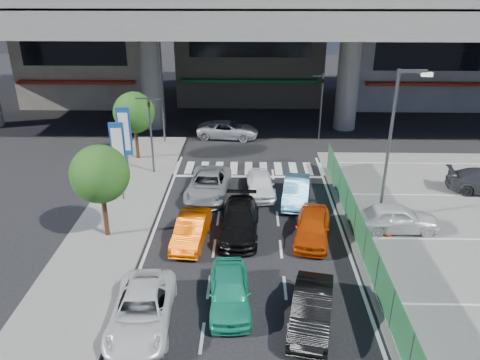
{
  "coord_description": "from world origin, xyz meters",
  "views": [
    {
      "loc": [
        0.07,
        -16.08,
        12.16
      ],
      "look_at": [
        -0.43,
        6.31,
        2.13
      ],
      "focal_mm": 35.0,
      "sensor_mm": 36.0,
      "label": 1
    }
  ],
  "objects_px": {
    "traffic_light_right": "(322,90)",
    "signboard_far": "(125,134)",
    "hatch_black_mid_right": "(312,310)",
    "tree_near": "(100,174)",
    "street_lamp_left": "(163,81)",
    "crossing_wagon_silver": "(228,130)",
    "traffic_light_left": "(150,115)",
    "sedan_black_mid": "(239,221)",
    "parked_sedan_white": "(397,218)",
    "kei_truck_front_right": "(296,191)",
    "wagon_silver_front_left": "(208,185)",
    "tree_far": "(134,113)",
    "taxi_orange_left": "(191,230)",
    "signboard_near": "(118,151)",
    "taxi_orange_right": "(312,227)",
    "sedan_white_front_mid": "(260,184)",
    "street_lamp_right": "(394,135)",
    "taxi_teal_mid": "(230,291)",
    "traffic_cone": "(388,229)",
    "sedan_white_mid_left": "(142,311)"
  },
  "relations": [
    {
      "from": "traffic_light_right",
      "to": "tree_near",
      "type": "relative_size",
      "value": 1.08
    },
    {
      "from": "signboard_near",
      "to": "taxi_orange_right",
      "type": "distance_m",
      "value": 11.39
    },
    {
      "from": "traffic_light_right",
      "to": "parked_sedan_white",
      "type": "bearing_deg",
      "value": -81.86
    },
    {
      "from": "signboard_near",
      "to": "crossing_wagon_silver",
      "type": "xyz_separation_m",
      "value": [
        5.51,
        11.3,
        -2.4
      ]
    },
    {
      "from": "taxi_orange_left",
      "to": "wagon_silver_front_left",
      "type": "relative_size",
      "value": 0.79
    },
    {
      "from": "traffic_light_left",
      "to": "crossing_wagon_silver",
      "type": "bearing_deg",
      "value": 58.26
    },
    {
      "from": "signboard_far",
      "to": "sedan_black_mid",
      "type": "xyz_separation_m",
      "value": [
        7.18,
        -6.53,
        -2.37
      ]
    },
    {
      "from": "street_lamp_right",
      "to": "wagon_silver_front_left",
      "type": "distance_m",
      "value": 10.73
    },
    {
      "from": "tree_near",
      "to": "street_lamp_left",
      "type": "bearing_deg",
      "value": 87.24
    },
    {
      "from": "tree_near",
      "to": "kei_truck_front_right",
      "type": "xyz_separation_m",
      "value": [
        9.74,
        4.09,
        -2.72
      ]
    },
    {
      "from": "taxi_teal_mid",
      "to": "hatch_black_mid_right",
      "type": "bearing_deg",
      "value": -22.56
    },
    {
      "from": "sedan_black_mid",
      "to": "sedan_white_mid_left",
      "type": "bearing_deg",
      "value": -115.17
    },
    {
      "from": "signboard_near",
      "to": "taxi_orange_right",
      "type": "relative_size",
      "value": 1.16
    },
    {
      "from": "traffic_light_left",
      "to": "taxi_orange_left",
      "type": "relative_size",
      "value": 1.33
    },
    {
      "from": "tree_far",
      "to": "taxi_orange_left",
      "type": "relative_size",
      "value": 1.23
    },
    {
      "from": "traffic_light_left",
      "to": "street_lamp_right",
      "type": "bearing_deg",
      "value": -24.16
    },
    {
      "from": "parked_sedan_white",
      "to": "sedan_white_front_mid",
      "type": "bearing_deg",
      "value": 57.27
    },
    {
      "from": "traffic_cone",
      "to": "kei_truck_front_right",
      "type": "bearing_deg",
      "value": 138.05
    },
    {
      "from": "taxi_orange_left",
      "to": "traffic_cone",
      "type": "relative_size",
      "value": 5.23
    },
    {
      "from": "traffic_light_left",
      "to": "traffic_light_right",
      "type": "relative_size",
      "value": 1.0
    },
    {
      "from": "kei_truck_front_right",
      "to": "parked_sedan_white",
      "type": "height_order",
      "value": "parked_sedan_white"
    },
    {
      "from": "wagon_silver_front_left",
      "to": "crossing_wagon_silver",
      "type": "distance_m",
      "value": 10.52
    },
    {
      "from": "crossing_wagon_silver",
      "to": "hatch_black_mid_right",
      "type": "bearing_deg",
      "value": -162.5
    },
    {
      "from": "street_lamp_right",
      "to": "parked_sedan_white",
      "type": "height_order",
      "value": "street_lamp_right"
    },
    {
      "from": "signboard_far",
      "to": "hatch_black_mid_right",
      "type": "relative_size",
      "value": 1.15
    },
    {
      "from": "street_lamp_right",
      "to": "parked_sedan_white",
      "type": "xyz_separation_m",
      "value": [
        0.35,
        -1.15,
        -4.0
      ]
    },
    {
      "from": "tree_far",
      "to": "sedan_white_mid_left",
      "type": "bearing_deg",
      "value": -76.92
    },
    {
      "from": "sedan_white_front_mid",
      "to": "hatch_black_mid_right",
      "type": "bearing_deg",
      "value": -85.37
    },
    {
      "from": "tree_far",
      "to": "crossing_wagon_silver",
      "type": "xyz_separation_m",
      "value": [
        6.11,
        4.79,
        -2.72
      ]
    },
    {
      "from": "wagon_silver_front_left",
      "to": "tree_near",
      "type": "bearing_deg",
      "value": -130.14
    },
    {
      "from": "hatch_black_mid_right",
      "to": "sedan_black_mid",
      "type": "distance_m",
      "value": 7.22
    },
    {
      "from": "traffic_light_right",
      "to": "signboard_far",
      "type": "xyz_separation_m",
      "value": [
        -13.1,
        -8.01,
        -0.87
      ]
    },
    {
      "from": "signboard_near",
      "to": "tree_near",
      "type": "xyz_separation_m",
      "value": [
        0.2,
        -3.99,
        0.32
      ]
    },
    {
      "from": "traffic_light_right",
      "to": "crossing_wagon_silver",
      "type": "relative_size",
      "value": 1.08
    },
    {
      "from": "parked_sedan_white",
      "to": "tree_near",
      "type": "bearing_deg",
      "value": 92.37
    },
    {
      "from": "signboard_near",
      "to": "tree_near",
      "type": "bearing_deg",
      "value": -87.13
    },
    {
      "from": "sedan_black_mid",
      "to": "taxi_orange_left",
      "type": "bearing_deg",
      "value": -157.9
    },
    {
      "from": "taxi_orange_left",
      "to": "parked_sedan_white",
      "type": "relative_size",
      "value": 0.94
    },
    {
      "from": "taxi_teal_mid",
      "to": "traffic_light_right",
      "type": "bearing_deg",
      "value": 69.07
    },
    {
      "from": "traffic_light_left",
      "to": "parked_sedan_white",
      "type": "xyz_separation_m",
      "value": [
        13.72,
        -7.15,
        -3.17
      ]
    },
    {
      "from": "taxi_teal_mid",
      "to": "traffic_light_left",
      "type": "bearing_deg",
      "value": 108.94
    },
    {
      "from": "signboard_near",
      "to": "hatch_black_mid_right",
      "type": "bearing_deg",
      "value": -46.61
    },
    {
      "from": "signboard_far",
      "to": "hatch_black_mid_right",
      "type": "xyz_separation_m",
      "value": [
        10.02,
        -13.17,
        -2.39
      ]
    },
    {
      "from": "tree_near",
      "to": "sedan_white_front_mid",
      "type": "xyz_separation_m",
      "value": [
        7.72,
        5.06,
        -2.74
      ]
    },
    {
      "from": "street_lamp_left",
      "to": "wagon_silver_front_left",
      "type": "bearing_deg",
      "value": -66.66
    },
    {
      "from": "tree_far",
      "to": "wagon_silver_front_left",
      "type": "distance_m",
      "value": 8.34
    },
    {
      "from": "traffic_light_left",
      "to": "hatch_black_mid_right",
      "type": "height_order",
      "value": "traffic_light_left"
    },
    {
      "from": "tree_near",
      "to": "wagon_silver_front_left",
      "type": "height_order",
      "value": "tree_near"
    },
    {
      "from": "sedan_white_mid_left",
      "to": "hatch_black_mid_right",
      "type": "bearing_deg",
      "value": -1.31
    },
    {
      "from": "sedan_black_mid",
      "to": "crossing_wagon_silver",
      "type": "relative_size",
      "value": 0.99
    }
  ]
}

